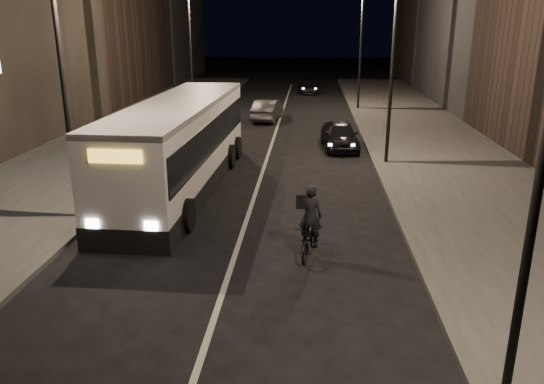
% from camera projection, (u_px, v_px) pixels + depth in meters
% --- Properties ---
extents(ground, '(180.00, 180.00, 0.00)m').
position_uv_depth(ground, '(226.00, 281.00, 13.58)').
color(ground, black).
rests_on(ground, ground).
extents(sidewalk_right, '(7.00, 70.00, 0.16)m').
position_uv_depth(sidewalk_right, '(440.00, 154.00, 26.26)').
color(sidewalk_right, '#373734').
rests_on(sidewalk_right, ground).
extents(sidewalk_left, '(7.00, 70.00, 0.16)m').
position_uv_depth(sidewalk_left, '(105.00, 148.00, 27.43)').
color(sidewalk_left, '#373734').
rests_on(sidewalk_left, ground).
extents(streetlight_right_near, '(1.20, 0.44, 8.12)m').
position_uv_depth(streetlight_right_near, '(535.00, 92.00, 7.77)').
color(streetlight_right_near, black).
rests_on(streetlight_right_near, sidewalk_right).
extents(streetlight_right_mid, '(1.20, 0.44, 8.12)m').
position_uv_depth(streetlight_right_mid, '(388.00, 45.00, 22.96)').
color(streetlight_right_mid, black).
rests_on(streetlight_right_mid, sidewalk_right).
extents(streetlight_right_far, '(1.20, 0.44, 8.12)m').
position_uv_depth(streetlight_right_far, '(358.00, 36.00, 38.15)').
color(streetlight_right_far, black).
rests_on(streetlight_right_far, sidewalk_right).
extents(streetlight_left_near, '(1.20, 0.44, 8.12)m').
position_uv_depth(streetlight_left_near, '(68.00, 55.00, 16.10)').
color(streetlight_left_near, black).
rests_on(streetlight_left_near, sidewalk_left).
extents(streetlight_left_far, '(1.20, 0.44, 8.12)m').
position_uv_depth(streetlight_left_far, '(194.00, 38.00, 33.18)').
color(streetlight_left_far, black).
rests_on(streetlight_left_far, sidewalk_left).
extents(city_bus, '(3.34, 12.94, 3.46)m').
position_uv_depth(city_bus, '(181.00, 142.00, 20.63)').
color(city_bus, silver).
rests_on(city_bus, ground).
extents(cyclist_on_bicycle, '(0.98, 1.97, 2.17)m').
position_uv_depth(cyclist_on_bicycle, '(310.00, 232.00, 14.81)').
color(cyclist_on_bicycle, black).
rests_on(cyclist_on_bicycle, ground).
extents(car_near, '(2.08, 4.31, 1.42)m').
position_uv_depth(car_near, '(340.00, 135.00, 27.51)').
color(car_near, black).
rests_on(car_near, ground).
extents(car_mid, '(1.94, 4.36, 1.39)m').
position_uv_depth(car_mid, '(268.00, 110.00, 35.47)').
color(car_mid, '#323234').
rests_on(car_mid, ground).
extents(car_far, '(1.82, 4.21, 1.21)m').
position_uv_depth(car_far, '(310.00, 86.00, 49.08)').
color(car_far, black).
rests_on(car_far, ground).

